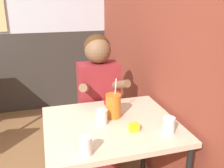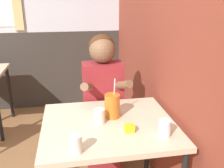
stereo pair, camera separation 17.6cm
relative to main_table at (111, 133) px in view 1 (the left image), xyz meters
name	(u,v)px [view 1 (the left image)]	position (x,y,z in m)	size (l,w,h in m)	color
brick_wall_right	(139,19)	(0.51, 0.82, 0.68)	(0.08, 4.47, 2.70)	brown
main_table	(111,133)	(0.00, 0.00, 0.00)	(0.89, 0.77, 0.74)	beige
person_seated	(99,102)	(0.03, 0.52, 0.01)	(0.42, 0.41, 1.26)	maroon
cocktail_pitcher	(113,106)	(0.04, 0.08, 0.16)	(0.11, 0.11, 0.29)	#C6661E
glass_near_pitcher	(169,125)	(0.31, -0.22, 0.13)	(0.08, 0.08, 0.10)	silver
glass_center	(86,146)	(-0.23, -0.31, 0.13)	(0.07, 0.07, 0.10)	silver
glass_far_side	(102,117)	(-0.06, 0.01, 0.13)	(0.08, 0.08, 0.10)	silver
condiment_ketchup	(108,102)	(0.06, 0.30, 0.10)	(0.06, 0.04, 0.05)	#B7140F
condiment_mustard	(134,127)	(0.11, -0.14, 0.10)	(0.06, 0.04, 0.05)	yellow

